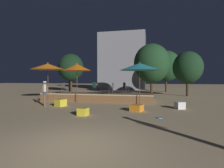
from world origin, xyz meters
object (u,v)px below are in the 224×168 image
object	(u,v)px
bistro_chair_3	(112,87)
background_tree_1	(69,68)
cube_seat_2	(83,112)
bistro_chair_0	(125,87)
patio_umbrella_0	(77,67)
cube_seat_0	(61,103)
cube_seat_3	(137,108)
background_tree_3	(188,67)
bistro_chair_1	(63,87)
background_tree_2	(152,63)
person_0	(45,92)
background_tree_0	(166,66)
bistro_chair_2	(95,86)
frisbee_disc	(159,118)
background_tree_4	(71,68)
patio_umbrella_2	(48,67)
cube_seat_1	(180,105)
patio_umbrella_1	(140,67)

from	to	relation	value
bistro_chair_3	background_tree_1	bearing A→B (deg)	-146.14
cube_seat_2	bistro_chair_0	distance (m)	6.62
patio_umbrella_0	cube_seat_0	world-z (taller)	patio_umbrella_0
cube_seat_3	background_tree_3	distance (m)	11.31
background_tree_1	bistro_chair_1	bearing A→B (deg)	-66.19
background_tree_2	patio_umbrella_0	bearing A→B (deg)	-130.74
bistro_chair_0	background_tree_2	size ratio (longest dim) A/B	0.16
person_0	bistro_chair_0	distance (m)	6.42
background_tree_0	bistro_chair_2	bearing A→B (deg)	-121.87
frisbee_disc	patio_umbrella_0	bearing A→B (deg)	144.62
patio_umbrella_0	background_tree_4	xyz separation A→B (m)	(-5.70, 10.79, 0.74)
person_0	background_tree_1	size ratio (longest dim) A/B	0.32
patio_umbrella_2	cube_seat_0	distance (m)	4.22
person_0	background_tree_2	bearing A→B (deg)	-63.74
patio_umbrella_2	bistro_chair_3	bearing A→B (deg)	6.77
bistro_chair_0	background_tree_1	world-z (taller)	background_tree_1
cube_seat_1	bistro_chair_2	xyz separation A→B (m)	(-6.58, 3.28, 0.97)
cube_seat_2	cube_seat_3	distance (m)	3.11
patio_umbrella_2	bistro_chair_1	xyz separation A→B (m)	(1.08, 0.62, -1.68)
background_tree_1	background_tree_4	distance (m)	0.98
cube_seat_1	cube_seat_0	bearing A→B (deg)	-175.07
bistro_chair_3	background_tree_1	xyz separation A→B (m)	(-8.95, 10.65, 2.24)
cube_seat_1	frisbee_disc	world-z (taller)	cube_seat_1
cube_seat_1	background_tree_3	world-z (taller)	background_tree_3
frisbee_disc	background_tree_4	world-z (taller)	background_tree_4
patio_umbrella_2	background_tree_4	size ratio (longest dim) A/B	0.58
patio_umbrella_2	bistro_chair_2	bearing A→B (deg)	25.35
cube_seat_3	bistro_chair_3	world-z (taller)	bistro_chair_3
cube_seat_2	frisbee_disc	xyz separation A→B (m)	(3.75, 0.18, -0.17)
background_tree_1	background_tree_4	bearing A→B (deg)	-49.80
patio_umbrella_1	background_tree_3	xyz separation A→B (m)	(4.62, 7.14, 0.33)
patio_umbrella_2	bistro_chair_0	xyz separation A→B (m)	(6.23, 1.69, -1.68)
person_0	background_tree_0	distance (m)	18.02
bistro_chair_3	background_tree_1	world-z (taller)	background_tree_1
cube_seat_0	bistro_chair_1	xyz separation A→B (m)	(-1.32, 2.89, 0.95)
patio_umbrella_1	bistro_chair_1	distance (m)	6.73
patio_umbrella_1	patio_umbrella_2	bearing A→B (deg)	178.43
background_tree_1	background_tree_4	xyz separation A→B (m)	(0.63, -0.75, 0.06)
person_0	background_tree_4	xyz separation A→B (m)	(-4.31, 12.97, 2.55)
bistro_chair_3	cube_seat_0	bearing A→B (deg)	-51.37
cube_seat_3	cube_seat_0	bearing A→B (deg)	172.09
cube_seat_3	bistro_chair_2	size ratio (longest dim) A/B	0.91
bistro_chair_0	bistro_chair_1	bearing A→B (deg)	62.41
background_tree_0	background_tree_1	world-z (taller)	background_tree_0
cube_seat_0	background_tree_3	distance (m)	13.73
person_0	bistro_chair_3	distance (m)	5.05
bistro_chair_0	background_tree_4	world-z (taller)	background_tree_4
cube_seat_1	frisbee_disc	size ratio (longest dim) A/B	2.75
background_tree_3	bistro_chair_3	bearing A→B (deg)	-137.50
patio_umbrella_2	bistro_chair_3	distance (m)	5.61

